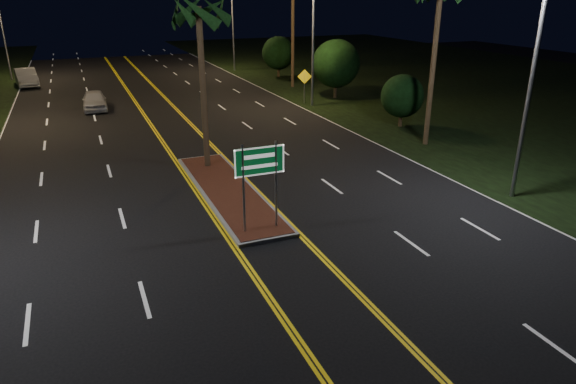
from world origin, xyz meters
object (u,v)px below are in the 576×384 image
highway_sign (260,169)px  warning_sign (304,81)px  palm_median (198,11)px  car_near (94,99)px  car_far (26,76)px  median_island (228,191)px  streetlight_right_mid (308,28)px  shrub_mid (336,64)px  shrub_far (278,53)px  streetlight_right_near (527,60)px  shrub_near (402,96)px  streetlight_left_far (5,19)px  streetlight_right_far (229,16)px

highway_sign → warning_sign: highway_sign is taller
palm_median → car_near: (-4.27, 16.22, -6.47)m
palm_median → car_far: 31.33m
highway_sign → warning_sign: 22.90m
median_island → streetlight_right_mid: streetlight_right_mid is taller
shrub_mid → car_far: 28.24m
highway_sign → shrub_far: size_ratio=0.81×
streetlight_right_mid → warning_sign: bearing=79.2°
streetlight_right_mid → car_near: 16.35m
streetlight_right_near → shrub_far: size_ratio=2.27×
streetlight_right_near → shrub_far: 34.31m
palm_median → car_near: size_ratio=1.71×
median_island → highway_sign: size_ratio=3.20×
streetlight_right_near → shrub_near: 12.89m
median_island → warning_sign: (10.80, 15.98, 1.61)m
shrub_near → warning_sign: bearing=106.7°
palm_median → car_far: palm_median is taller
car_near → warning_sign: (15.07, -3.73, 0.88)m
streetlight_left_far → shrub_near: bearing=-51.2°
highway_sign → shrub_near: bearing=39.7°
median_island → warning_sign: size_ratio=3.96×
streetlight_left_far → streetlight_right_far: 21.32m
shrub_near → shrub_mid: 10.04m
streetlight_right_mid → palm_median: streetlight_right_mid is taller
streetlight_right_near → warning_sign: (0.19, 20.98, -3.96)m
median_island → shrub_far: 32.19m
streetlight_right_near → palm_median: bearing=141.3°
median_island → warning_sign: warning_sign is taller
median_island → streetlight_right_far: (10.61, 35.00, 5.57)m
shrub_near → streetlight_left_far: bearing=128.8°
highway_sign → streetlight_right_near: bearing=-4.3°
car_near → palm_median: bearing=-73.3°
warning_sign → streetlight_right_far: bearing=113.9°
palm_median → shrub_near: size_ratio=2.52×
streetlight_right_near → warning_sign: bearing=89.5°
streetlight_right_mid → shrub_far: streetlight_right_mid is taller
streetlight_right_near → streetlight_left_far: bearing=116.8°
streetlight_right_near → palm_median: (-10.61, 8.50, 1.62)m
shrub_mid → warning_sign: bearing=-162.3°
highway_sign → streetlight_left_far: bearing=104.4°
median_island → highway_sign: (0.00, -4.20, 2.32)m
car_near → streetlight_right_far: bearing=47.7°
median_island → streetlight_right_far: size_ratio=1.14×
streetlight_right_near → warning_sign: streetlight_right_near is taller
streetlight_left_far → car_far: bearing=-74.3°
car_far → shrub_mid: bearing=-42.1°
palm_median → car_far: bearing=107.8°
shrub_far → streetlight_right_near: bearing=-95.4°
streetlight_right_mid → shrub_far: size_ratio=2.27×
shrub_far → car_far: 23.54m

